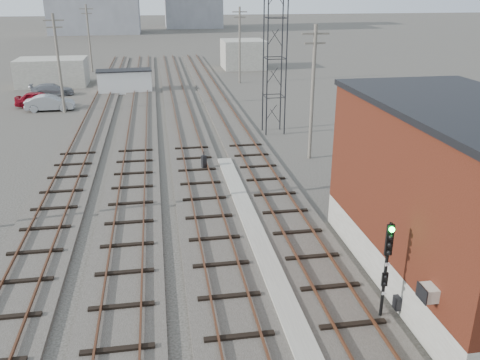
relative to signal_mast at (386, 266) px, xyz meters
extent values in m
plane|color=#282621|center=(-3.70, 50.22, -2.24)|extent=(320.00, 320.00, 0.00)
cube|color=#332D28|center=(-1.20, 29.22, -2.14)|extent=(3.20, 90.00, 0.20)
cube|color=#4C2816|center=(-1.92, 29.22, -1.91)|extent=(0.07, 90.00, 0.12)
cube|color=#4C2816|center=(-0.48, 29.22, -1.91)|extent=(0.07, 90.00, 0.12)
cube|color=#332D28|center=(-5.20, 29.22, -2.14)|extent=(3.20, 90.00, 0.20)
cube|color=#4C2816|center=(-5.92, 29.22, -1.91)|extent=(0.07, 90.00, 0.12)
cube|color=#4C2816|center=(-4.48, 29.22, -1.91)|extent=(0.07, 90.00, 0.12)
cube|color=#332D28|center=(-9.20, 29.22, -2.14)|extent=(3.20, 90.00, 0.20)
cube|color=#4C2816|center=(-9.92, 29.22, -1.91)|extent=(0.07, 90.00, 0.12)
cube|color=#4C2816|center=(-8.48, 29.22, -1.91)|extent=(0.07, 90.00, 0.12)
cube|color=#332D28|center=(-13.20, 29.22, -2.14)|extent=(3.20, 90.00, 0.20)
cube|color=#4C2816|center=(-13.92, 29.22, -1.91)|extent=(0.07, 90.00, 0.12)
cube|color=#4C2816|center=(-12.48, 29.22, -1.91)|extent=(0.07, 90.00, 0.12)
cube|color=gray|center=(-3.20, 4.22, -2.11)|extent=(0.90, 28.00, 0.26)
cube|color=gray|center=(3.80, 2.22, -1.49)|extent=(6.00, 12.00, 1.50)
cube|color=#511F13|center=(3.80, 2.22, 2.01)|extent=(6.00, 12.00, 5.50)
cube|color=black|center=(3.80, 2.22, 4.86)|extent=(6.20, 12.20, 0.25)
cube|color=beige|center=(0.58, -1.78, 0.01)|extent=(0.45, 0.62, 0.45)
cube|color=black|center=(0.70, 0.22, -1.74)|extent=(0.20, 0.35, 0.50)
cylinder|color=black|center=(1.05, 24.47, 5.26)|extent=(0.10, 0.10, 15.00)
cylinder|color=black|center=(2.55, 24.47, 5.26)|extent=(0.10, 0.10, 15.00)
cylinder|color=black|center=(1.05, 25.97, 5.26)|extent=(0.10, 0.10, 15.00)
cylinder|color=black|center=(2.55, 25.97, 5.26)|extent=(0.10, 0.10, 15.00)
cylinder|color=#595147|center=(-16.20, 35.22, 2.26)|extent=(0.24, 0.24, 9.00)
cube|color=#595147|center=(-16.20, 35.22, 6.16)|extent=(1.80, 0.12, 0.12)
cube|color=#595147|center=(-16.20, 35.22, 5.56)|extent=(1.40, 0.12, 0.12)
cylinder|color=#595147|center=(-16.20, 60.22, 2.26)|extent=(0.24, 0.24, 9.00)
cube|color=#595147|center=(-16.20, 60.22, 6.16)|extent=(1.80, 0.12, 0.12)
cube|color=#595147|center=(-16.20, 60.22, 5.56)|extent=(1.40, 0.12, 0.12)
cylinder|color=#595147|center=(2.80, 18.22, 2.26)|extent=(0.24, 0.24, 9.00)
cube|color=#595147|center=(2.80, 18.22, 6.16)|extent=(1.80, 0.12, 0.12)
cube|color=#595147|center=(2.80, 18.22, 5.56)|extent=(1.40, 0.12, 0.12)
cylinder|color=#595147|center=(2.80, 48.22, 2.26)|extent=(0.24, 0.24, 9.00)
cube|color=#595147|center=(2.80, 48.22, 6.16)|extent=(1.80, 0.12, 0.12)
cube|color=#595147|center=(2.80, 48.22, 5.56)|extent=(1.40, 0.12, 0.12)
cube|color=gray|center=(-19.70, 50.22, -0.64)|extent=(8.00, 5.00, 3.20)
cube|color=gray|center=(5.30, 60.22, -0.24)|extent=(6.00, 6.00, 4.00)
cube|color=gray|center=(0.00, 0.03, -2.19)|extent=(0.40, 0.40, 0.10)
cylinder|color=black|center=(0.00, 0.03, -0.31)|extent=(0.12, 0.12, 3.86)
cube|color=black|center=(0.00, 0.01, 0.99)|extent=(0.25, 0.10, 1.16)
sphere|color=#0CE533|center=(0.00, -0.08, 1.42)|extent=(0.19, 0.19, 0.19)
sphere|color=black|center=(0.00, -0.08, 1.13)|extent=(0.19, 0.19, 0.19)
sphere|color=black|center=(0.00, -0.08, 0.85)|extent=(0.19, 0.19, 0.19)
sphere|color=black|center=(0.00, -0.08, 0.56)|extent=(0.19, 0.19, 0.19)
cube|color=black|center=(0.00, 0.01, -0.55)|extent=(0.21, 0.09, 0.53)
cube|color=white|center=(0.00, -0.05, 0.07)|extent=(0.15, 0.02, 0.12)
cube|color=white|center=(0.00, -0.05, -1.08)|extent=(0.15, 0.02, 0.12)
cube|color=black|center=(-4.70, 16.89, -1.69)|extent=(0.36, 0.36, 0.92)
cylinder|color=black|center=(-4.70, 16.89, -1.09)|extent=(0.07, 0.07, 0.28)
cube|color=white|center=(-10.96, 44.28, -1.02)|extent=(6.03, 2.91, 2.44)
cube|color=black|center=(-10.96, 44.28, 0.24)|extent=(6.24, 3.12, 0.12)
imported|color=maroon|center=(-18.99, 38.15, -1.47)|extent=(4.59, 1.96, 1.55)
imported|color=#94979B|center=(-17.68, 36.32, -1.49)|extent=(4.57, 1.68, 1.50)
imported|color=gray|center=(-18.79, 43.90, -1.59)|extent=(4.67, 2.23, 1.31)
camera|label=1|loc=(-7.46, -14.23, 8.99)|focal=38.00mm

